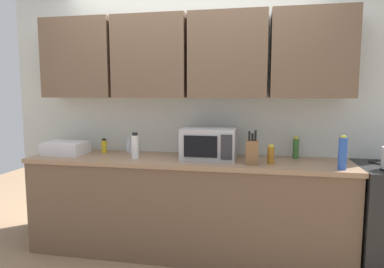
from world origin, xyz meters
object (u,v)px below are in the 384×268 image
Objects in this scene: dish_rack at (66,148)px; knife_block at (252,152)px; bottle_white_jar at (135,146)px; microwave at (209,144)px; bottle_blue_cleaner at (343,153)px; bottle_amber_vinegar at (271,154)px; bottle_clear_tall at (129,146)px; bottle_yellow_mustard at (104,146)px; bottle_green_oil at (296,148)px.

knife_block reaches higher than dish_rack.
dish_rack is at bearing 173.36° from bottle_white_jar.
microwave reaches higher than bottle_blue_cleaner.
bottle_amber_vinegar is 0.67× the size of bottle_white_jar.
knife_block is at bearing -16.11° from bottle_clear_tall.
bottle_white_jar is (0.42, -0.24, 0.05)m from bottle_yellow_mustard.
bottle_white_jar is 0.34m from bottle_clear_tall.
bottle_clear_tall is (0.24, 0.06, 0.00)m from bottle_yellow_mustard.
microwave is at bearing -6.96° from bottle_yellow_mustard.
bottle_amber_vinegar is at bearing -11.61° from bottle_clear_tall.
bottle_green_oil is 0.77× the size of bottle_blue_cleaner.
microwave is at bearing 170.22° from bottle_amber_vinegar.
bottle_amber_vinegar is (1.95, -0.08, 0.02)m from dish_rack.
bottle_blue_cleaner is (0.54, -0.13, 0.05)m from bottle_amber_vinegar.
dish_rack is at bearing -179.28° from microwave.
bottle_clear_tall is at bearing 120.34° from bottle_white_jar.
bottle_blue_cleaner is (1.92, -0.42, 0.06)m from bottle_clear_tall.
dish_rack is 1.80m from knife_block.
knife_block reaches higher than bottle_clear_tall.
bottle_blue_cleaner is (1.08, -0.23, -0.01)m from microwave.
dish_rack is (-1.41, -0.02, -0.08)m from microwave.
bottle_clear_tall is (0.57, 0.21, 0.01)m from dish_rack.
bottle_blue_cleaner reaches higher than bottle_clear_tall.
bottle_clear_tall is 1.61m from bottle_green_oil.
bottle_clear_tall is 0.72× the size of bottle_green_oil.
bottle_green_oil is at bearing 126.74° from bottle_blue_cleaner.
bottle_blue_cleaner reaches higher than bottle_amber_vinegar.
bottle_white_jar is 0.89× the size of bottle_blue_cleaner.
bottle_green_oil is (2.18, 0.20, 0.03)m from dish_rack.
knife_block reaches higher than bottle_yellow_mustard.
bottle_clear_tall is (-1.22, 0.35, -0.04)m from knife_block.
bottle_amber_vinegar is 0.56m from bottle_blue_cleaner.
bottle_green_oil is at bearing 42.07° from knife_block.
knife_block is at bearing -4.63° from dish_rack.
bottle_yellow_mustard is at bearing 173.04° from microwave.
dish_rack is 1.60× the size of bottle_white_jar.
bottle_white_jar is (-0.67, -0.10, -0.03)m from microwave.
dish_rack is 2.38× the size of bottle_amber_vinegar.
bottle_clear_tall is at bearing 167.21° from microwave.
bottle_white_jar is at bearing -29.61° from bottle_yellow_mustard.
bottle_white_jar is at bearing -6.64° from dish_rack.
bottle_blue_cleaner is at bearing -5.29° from knife_block.
bottle_yellow_mustard is at bearing 172.10° from bottle_amber_vinegar.
knife_block reaches higher than bottle_amber_vinegar.
dish_rack is at bearing 175.37° from knife_block.
bottle_clear_tall is at bearing 167.71° from bottle_blue_cleaner.
bottle_blue_cleaner is (1.74, -0.12, 0.02)m from bottle_white_jar.
bottle_blue_cleaner reaches higher than bottle_white_jar.
bottle_yellow_mustard is at bearing -178.37° from bottle_green_oil.
microwave reaches higher than bottle_yellow_mustard.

